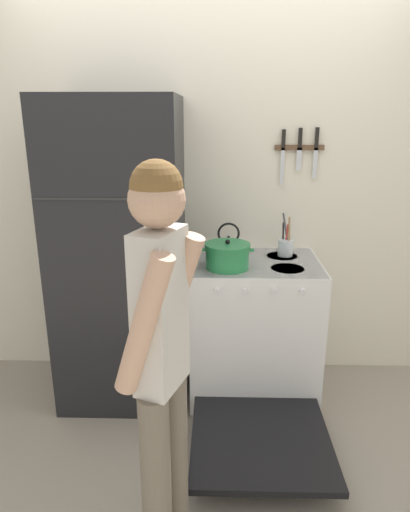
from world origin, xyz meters
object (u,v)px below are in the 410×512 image
(stove_range, at_px, (254,331))
(person, at_px, (162,354))
(utensil_jar, at_px, (286,246))
(dutch_oven_pot, at_px, (227,256))
(tea_kettle, at_px, (229,246))
(refrigerator, at_px, (121,256))

(stove_range, xyz_separation_m, person, (-0.44, -1.16, 0.48))
(stove_range, distance_m, utensil_jar, 0.58)
(dutch_oven_pot, relative_size, tea_kettle, 1.35)
(dutch_oven_pot, xyz_separation_m, utensil_jar, (0.38, 0.25, -0.01))
(refrigerator, distance_m, stove_range, 0.96)
(stove_range, distance_m, tea_kettle, 0.56)
(person, bearing_deg, dutch_oven_pot, 6.49)
(tea_kettle, distance_m, utensil_jar, 0.36)
(tea_kettle, bearing_deg, person, -101.77)
(dutch_oven_pot, bearing_deg, person, -103.65)
(refrigerator, bearing_deg, dutch_oven_pot, -8.90)
(tea_kettle, xyz_separation_m, utensil_jar, (0.36, 0.01, 0.00))
(refrigerator, xyz_separation_m, dutch_oven_pot, (0.65, -0.10, 0.04))
(dutch_oven_pot, relative_size, person, 0.19)
(person, bearing_deg, tea_kettle, 8.37)
(tea_kettle, relative_size, person, 0.14)
(stove_range, bearing_deg, tea_kettle, 135.40)
(refrigerator, height_order, tea_kettle, refrigerator)
(stove_range, relative_size, tea_kettle, 5.82)
(dutch_oven_pot, height_order, utensil_jar, utensil_jar)
(tea_kettle, bearing_deg, dutch_oven_pot, -93.29)
(person, bearing_deg, refrigerator, 38.56)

